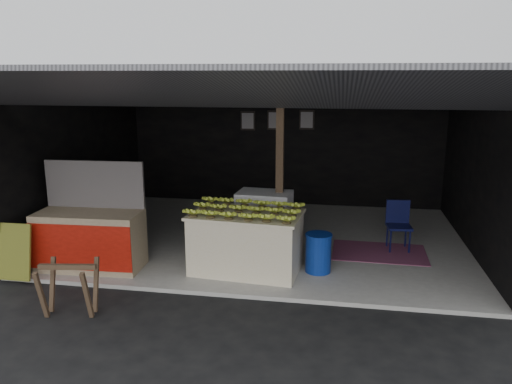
% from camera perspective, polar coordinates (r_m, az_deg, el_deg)
% --- Properties ---
extents(ground, '(80.00, 80.00, 0.00)m').
position_cam_1_polar(ground, '(6.77, -2.06, -12.07)').
color(ground, black).
rests_on(ground, ground).
extents(concrete_slab, '(7.00, 5.00, 0.06)m').
position_cam_1_polar(concrete_slab, '(9.04, 1.23, -5.23)').
color(concrete_slab, gray).
rests_on(concrete_slab, ground).
extents(shophouse, '(7.40, 7.29, 3.02)m').
position_cam_1_polar(shophouse, '(8.93, 1.61, 8.12)').
color(shophouse, black).
rests_on(shophouse, ground).
extents(banana_table, '(1.68, 1.11, 0.88)m').
position_cam_1_polar(banana_table, '(7.36, -1.12, -5.72)').
color(banana_table, silver).
rests_on(banana_table, concrete_slab).
extents(banana_pile, '(1.55, 1.01, 0.17)m').
position_cam_1_polar(banana_pile, '(7.20, -1.14, -1.76)').
color(banana_pile, yellow).
rests_on(banana_pile, banana_table).
extents(white_crate, '(0.91, 0.66, 0.97)m').
position_cam_1_polar(white_crate, '(8.26, 0.95, -3.28)').
color(white_crate, white).
rests_on(white_crate, concrete_slab).
extents(neighbor_stall, '(1.57, 0.76, 1.58)m').
position_cam_1_polar(neighbor_stall, '(7.86, -18.42, -4.91)').
color(neighbor_stall, '#998466').
rests_on(neighbor_stall, concrete_slab).
extents(green_signboard, '(0.54, 0.19, 0.80)m').
position_cam_1_polar(green_signboard, '(7.86, -26.03, -6.15)').
color(green_signboard, black).
rests_on(green_signboard, concrete_slab).
extents(sawhorse, '(0.70, 0.67, 0.66)m').
position_cam_1_polar(sawhorse, '(6.56, -20.61, -9.76)').
color(sawhorse, '#513A28').
rests_on(sawhorse, ground).
extents(water_barrel, '(0.37, 0.37, 0.55)m').
position_cam_1_polar(water_barrel, '(7.42, 7.13, -7.02)').
color(water_barrel, navy).
rests_on(water_barrel, concrete_slab).
extents(plastic_chair, '(0.42, 0.42, 0.82)m').
position_cam_1_polar(plastic_chair, '(8.59, 15.95, -3.21)').
color(plastic_chair, black).
rests_on(plastic_chair, concrete_slab).
extents(magenta_rug, '(1.52, 1.03, 0.01)m').
position_cam_1_polar(magenta_rug, '(8.46, 13.88, -6.70)').
color(magenta_rug, '#651648').
rests_on(magenta_rug, concrete_slab).
extents(picture_frames, '(1.62, 0.04, 0.46)m').
position_cam_1_polar(picture_frames, '(11.02, 2.32, 8.19)').
color(picture_frames, black).
rests_on(picture_frames, shophouse).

